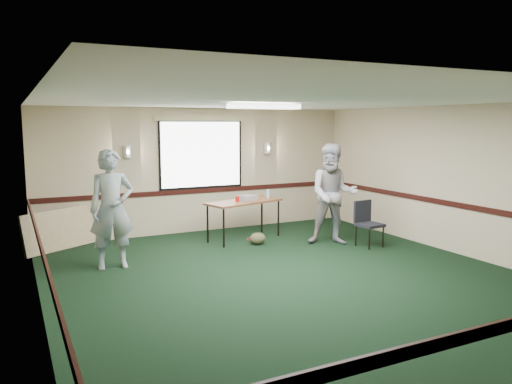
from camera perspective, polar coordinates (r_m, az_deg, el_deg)
name	(u,v)px	position (r m, az deg, el deg)	size (l,w,h in m)	color
ground	(294,281)	(7.69, 4.39, -10.09)	(8.00, 8.00, 0.00)	black
room_shell	(236,166)	(9.24, -2.28, 2.96)	(8.00, 8.02, 8.00)	#CBB092
folding_table	(244,204)	(10.18, -1.38, -1.33)	(1.72, 1.06, 0.80)	#533317
projector	(248,198)	(10.21, -0.95, -0.67)	(0.31, 0.26, 0.10)	#93939B
game_console	(252,197)	(10.49, -0.46, -0.58)	(0.21, 0.17, 0.05)	white
red_cup	(237,199)	(10.04, -2.15, -0.79)	(0.08, 0.08, 0.11)	#A9110B
water_bottle	(268,194)	(10.54, 1.38, -0.18)	(0.06, 0.06, 0.19)	#93C9F2
duffel_bag	(258,239)	(9.85, 0.18, -5.35)	(0.33, 0.25, 0.23)	#3F3D24
cable_coil	(254,239)	(10.31, -0.22, -5.38)	(0.30, 0.30, 0.02)	red
folded_table	(59,230)	(10.10, -21.61, -4.06)	(1.48, 0.06, 0.76)	tan
conference_chair	(367,220)	(9.91, 12.53, -3.12)	(0.47, 0.49, 0.88)	black
person_left	(112,209)	(8.46, -16.15, -1.91)	(0.71, 0.47, 1.96)	#3A5C80
person_right	(333,194)	(9.87, 8.81, -0.27)	(0.96, 0.75, 1.98)	#809CC7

